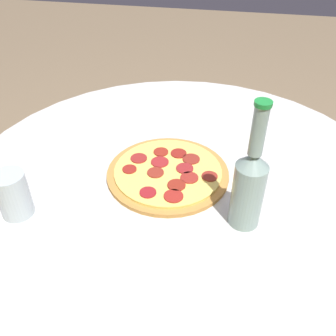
{
  "coord_description": "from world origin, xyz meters",
  "views": [
    {
      "loc": [
        -0.11,
        0.69,
        1.25
      ],
      "look_at": [
        0.03,
        -0.0,
        0.7
      ],
      "focal_mm": 40.0,
      "sensor_mm": 36.0,
      "label": 1
    }
  ],
  "objects": [
    {
      "name": "ground_plane",
      "position": [
        0.0,
        0.0,
        0.0
      ],
      "size": [
        8.0,
        8.0,
        0.0
      ],
      "primitive_type": "plane",
      "color": "#7A664C"
    },
    {
      "name": "table",
      "position": [
        0.0,
        0.0,
        0.51
      ],
      "size": [
        1.07,
        1.07,
        0.68
      ],
      "color": "silver",
      "rests_on": "ground_plane"
    },
    {
      "name": "pizza",
      "position": [
        0.03,
        -0.0,
        0.69
      ],
      "size": [
        0.29,
        0.29,
        0.02
      ],
      "color": "#B77F3D",
      "rests_on": "table"
    },
    {
      "name": "beer_bottle",
      "position": [
        -0.15,
        0.12,
        0.78
      ],
      "size": [
        0.06,
        0.06,
        0.28
      ],
      "color": "gray",
      "rests_on": "table"
    },
    {
      "name": "drinking_glass",
      "position": [
        0.32,
        0.19,
        0.74
      ],
      "size": [
        0.07,
        0.07,
        0.1
      ],
      "color": "#ADBCC6",
      "rests_on": "table"
    }
  ]
}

